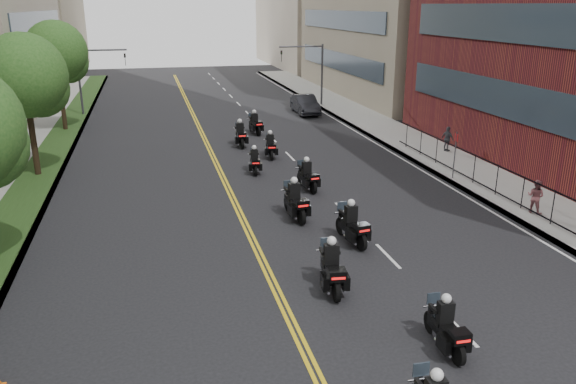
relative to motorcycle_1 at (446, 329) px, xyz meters
name	(u,v)px	position (x,y,z in m)	size (l,w,h in m)	color
sidewalk_right	(420,147)	(9.73, 20.93, -0.56)	(4.00, 90.00, 0.15)	gray
sidewalk_left	(26,172)	(-14.27, 20.93, -0.56)	(4.00, 90.00, 0.15)	gray
grass_strip	(41,169)	(-13.47, 20.93, -0.47)	(2.00, 90.00, 0.04)	#203A15
iron_fence	(537,200)	(8.73, 7.93, 0.27)	(0.05, 28.00, 1.50)	black
street_trees	(5,98)	(-13.32, 14.53, 4.49)	(4.40, 38.40, 7.98)	#322416
traffic_signal_right	(312,66)	(7.27, 37.93, 3.06)	(4.09, 0.20, 5.60)	#3F3F44
traffic_signal_left	(91,71)	(-11.81, 37.93, 3.06)	(4.09, 0.20, 5.60)	#3F3F44
motorcycle_1	(446,329)	(0.00, 0.00, 0.00)	(0.51, 2.19, 1.62)	black
motorcycle_2	(332,269)	(-1.94, 3.97, 0.08)	(0.72, 2.48, 1.83)	black
motorcycle_3	(352,226)	(0.03, 7.42, 0.06)	(0.73, 2.41, 1.78)	black
motorcycle_4	(295,203)	(-1.45, 10.55, 0.10)	(0.67, 2.53, 1.86)	black
motorcycle_5	(308,177)	(0.18, 14.32, 0.03)	(0.69, 2.29, 1.70)	black
motorcycle_6	(255,162)	(-1.85, 17.97, -0.03)	(0.59, 2.10, 1.55)	black
motorcycle_7	(270,147)	(-0.29, 20.99, 0.02)	(0.66, 2.27, 1.68)	black
motorcycle_8	(240,136)	(-1.61, 24.30, 0.08)	(0.57, 2.46, 1.81)	black
motorcycle_9	(255,124)	(0.03, 27.75, 0.05)	(0.71, 2.36, 1.75)	black
parked_sedan	(305,104)	(5.73, 34.61, 0.15)	(1.68, 4.80, 1.58)	black
pedestrian_b	(536,196)	(8.93, 8.30, 0.27)	(0.74, 0.58, 1.52)	brown
pedestrian_c	(447,139)	(10.71, 19.25, 0.30)	(0.92, 0.38, 1.57)	#45474D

